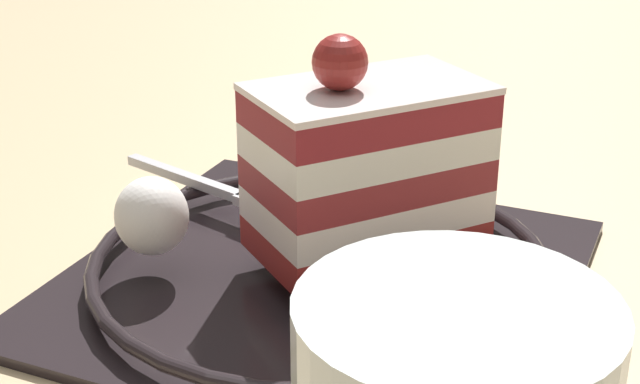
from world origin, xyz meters
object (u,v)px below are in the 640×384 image
fork (218,189)px  dessert_plate (320,270)px  cake_slice (366,166)px  whipped_cream_dollop (150,218)px

fork → dessert_plate: bearing=53.8°
dessert_plate → cake_slice: bearing=122.3°
cake_slice → whipped_cream_dollop: 0.10m
cake_slice → fork: 0.10m
cake_slice → fork: cake_slice is taller
dessert_plate → cake_slice: (-0.01, 0.02, 0.05)m
cake_slice → fork: (-0.04, -0.09, -0.04)m
whipped_cream_dollop → fork: size_ratio=0.30×
cake_slice → whipped_cream_dollop: cake_slice is taller
dessert_plate → fork: size_ratio=2.07×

